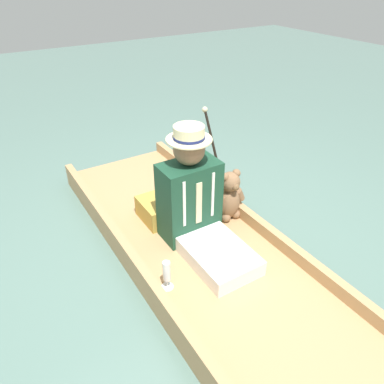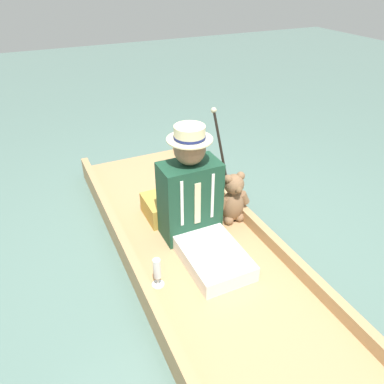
{
  "view_description": "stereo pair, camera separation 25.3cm",
  "coord_description": "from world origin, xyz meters",
  "px_view_note": "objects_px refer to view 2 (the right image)",
  "views": [
    {
      "loc": [
        1.11,
        1.71,
        1.83
      ],
      "look_at": [
        -0.02,
        -0.12,
        0.48
      ],
      "focal_mm": 35.0,
      "sensor_mm": 36.0,
      "label": 1
    },
    {
      "loc": [
        0.89,
        1.83,
        1.83
      ],
      "look_at": [
        -0.02,
        -0.12,
        0.48
      ],
      "focal_mm": 35.0,
      "sensor_mm": 36.0,
      "label": 2
    }
  ],
  "objects_px": {
    "teddy_bear": "(233,199)",
    "walking_cane": "(222,154)",
    "seated_person": "(195,204)",
    "wine_glass": "(157,270)"
  },
  "relations": [
    {
      "from": "wine_glass",
      "to": "teddy_bear",
      "type": "bearing_deg",
      "value": -152.43
    },
    {
      "from": "seated_person",
      "to": "wine_glass",
      "type": "distance_m",
      "value": 0.53
    },
    {
      "from": "seated_person",
      "to": "teddy_bear",
      "type": "distance_m",
      "value": 0.39
    },
    {
      "from": "seated_person",
      "to": "teddy_bear",
      "type": "relative_size",
      "value": 2.03
    },
    {
      "from": "wine_glass",
      "to": "walking_cane",
      "type": "xyz_separation_m",
      "value": [
        -0.78,
        -0.64,
        0.33
      ]
    },
    {
      "from": "teddy_bear",
      "to": "walking_cane",
      "type": "relative_size",
      "value": 0.53
    },
    {
      "from": "seated_person",
      "to": "wine_glass",
      "type": "xyz_separation_m",
      "value": [
        0.4,
        0.3,
        -0.18
      ]
    },
    {
      "from": "seated_person",
      "to": "walking_cane",
      "type": "distance_m",
      "value": 0.53
    },
    {
      "from": "teddy_bear",
      "to": "walking_cane",
      "type": "bearing_deg",
      "value": -96.16
    },
    {
      "from": "teddy_bear",
      "to": "wine_glass",
      "type": "relative_size",
      "value": 2.01
    }
  ]
}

